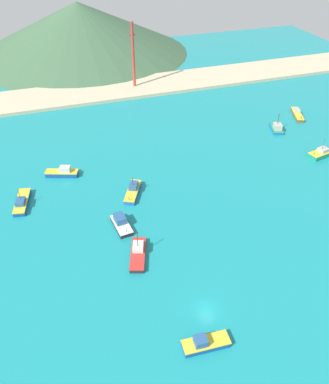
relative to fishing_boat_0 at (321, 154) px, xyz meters
name	(u,v)px	position (x,y,z in m)	size (l,w,h in m)	color
ground	(156,211)	(-52.47, -8.14, -1.22)	(260.00, 280.00, 0.50)	teal
fishing_boat_0	(321,154)	(0.00, 0.00, 0.00)	(7.22, 4.51, 5.88)	#198466
fishing_boat_1	(277,128)	(-3.24, 18.10, -0.04)	(5.40, 8.06, 5.83)	#1E5BA8
fishing_boat_2	(297,114)	(9.10, 24.90, -0.26)	(6.02, 10.45, 2.33)	brown
fishing_boat_3	(205,343)	(-55.66, -44.54, -0.17)	(8.14, 3.27, 2.44)	#14478C
fishing_boat_4	(121,223)	(-61.67, -11.15, 0.01)	(3.79, 7.72, 2.68)	#232328
fishing_boat_5	(62,173)	(-71.60, 14.01, 0.01)	(8.98, 5.38, 2.81)	#14478C
fishing_boat_6	(133,191)	(-55.89, 0.05, -0.11)	(6.65, 9.64, 4.76)	#1E5BA8
fishing_boat_8	(138,253)	(-60.51, -21.13, -0.18)	(5.83, 9.86, 6.38)	#232328
fishing_boat_9	(22,202)	(-82.50, 4.44, -0.18)	(4.73, 10.35, 4.78)	#14478C
beach_strip	(96,92)	(-52.47, 66.88, -0.37)	(247.00, 20.85, 1.20)	#C6B793
hill_central	(79,28)	(-49.29, 118.90, 10.53)	(102.26, 102.26, 22.99)	#3D6042
radio_tower	(133,56)	(-37.16, 66.58, 11.78)	(2.50, 2.00, 25.00)	#B7332D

